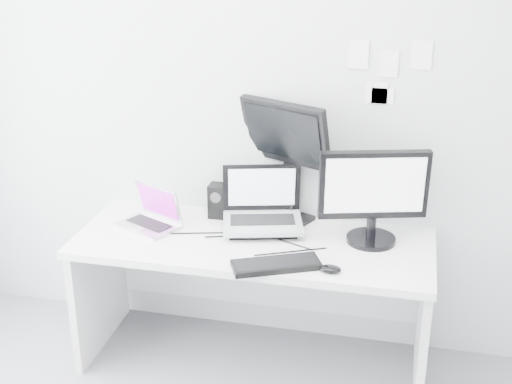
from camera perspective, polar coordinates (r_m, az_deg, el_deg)
back_wall at (r=3.66m, az=0.99°, el=7.24°), size 3.60×0.00×3.60m
desk at (r=3.73m, az=-0.23°, el=-8.95°), size 1.80×0.70×0.73m
macbook at (r=3.69m, az=-8.87°, el=-1.26°), size 0.37×0.34×0.23m
speaker at (r=3.79m, az=-3.10°, el=-0.70°), size 0.11×0.11×0.18m
dell_laptop at (r=3.58m, az=0.54°, el=-0.74°), size 0.47×0.41×0.34m
rear_monitor at (r=3.66m, az=2.55°, el=2.64°), size 0.53×0.37×0.68m
samsung_monitor at (r=3.48m, az=9.51°, el=-0.32°), size 0.59×0.38×0.49m
keyboard at (r=3.29m, az=1.64°, el=-5.92°), size 0.43×0.30×0.03m
mouse at (r=3.26m, az=6.04°, el=-6.21°), size 0.10×0.07×0.03m
wall_note_0 at (r=3.53m, az=8.29°, el=10.97°), size 0.10×0.00×0.14m
wall_note_1 at (r=3.53m, az=10.71°, el=10.15°), size 0.09×0.00×0.13m
wall_note_2 at (r=3.52m, az=13.25°, el=10.75°), size 0.10×0.00×0.14m
wall_note_3 at (r=3.57m, az=10.21°, el=7.66°), size 0.11×0.00×0.08m
wall_note_4 at (r=3.57m, az=9.72°, el=7.91°), size 0.11×0.00×0.11m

